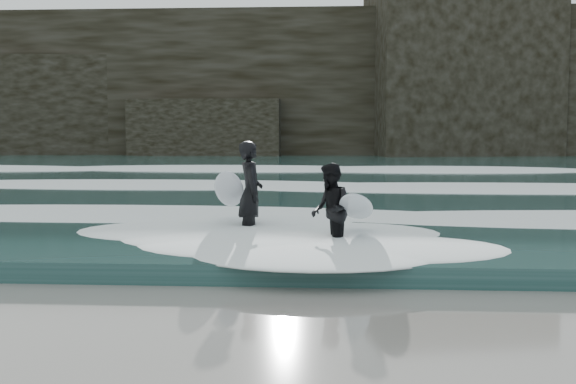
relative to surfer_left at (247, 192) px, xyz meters
name	(u,v)px	position (x,y,z in m)	size (l,w,h in m)	color
ground	(262,362)	(0.95, -6.72, -0.93)	(120.00, 120.00, 0.00)	#70594D
sea	(322,168)	(0.95, 22.28, -0.78)	(90.00, 52.00, 0.30)	#1F4240
headland	(327,88)	(0.95, 39.28, 4.07)	(70.00, 9.00, 10.00)	black
foam_near	(305,208)	(0.95, 2.28, -0.53)	(60.00, 3.20, 0.20)	white
foam_mid	(314,182)	(0.95, 9.28, -0.51)	(60.00, 4.00, 0.24)	white
foam_far	(321,166)	(0.95, 18.28, -0.48)	(60.00, 4.80, 0.30)	white
surfer_left	(247,192)	(0.00, 0.00, 0.00)	(1.04, 1.89, 1.85)	black
surfer_right	(334,210)	(1.58, -1.42, -0.16)	(1.11, 1.97, 1.53)	black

